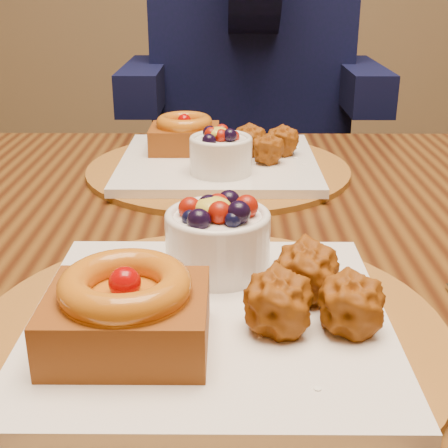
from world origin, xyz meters
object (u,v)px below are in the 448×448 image
Objects in this scene: place_setting_far at (217,157)px; chair_far at (234,182)px; place_setting_near at (206,302)px; diner at (252,16)px; dining_table at (216,290)px.

place_setting_far is 0.76m from chair_far.
place_setting_near is 1.02m from diner.
place_setting_near is at bearing -89.04° from chair_far.
dining_table is at bearing -103.39° from diner.
place_setting_near is 1.00× the size of place_setting_far.
place_setting_near is 0.41× the size of chair_far.
place_setting_far is (0.00, 0.43, -0.00)m from place_setting_near.
chair_far is 0.45m from diner.
dining_table is 4.21× the size of place_setting_far.
place_setting_near is at bearing -90.12° from place_setting_far.
diner is at bearing 85.29° from dining_table.
diner reaches higher than chair_far.
chair_far is 1.04× the size of diner.
place_setting_near is (-0.00, -0.21, 0.10)m from dining_table.
dining_table is at bearing -89.24° from chair_far.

